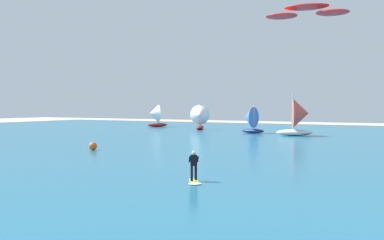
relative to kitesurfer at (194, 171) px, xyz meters
The scene contains 8 objects.
ocean 32.75m from the kitesurfer, 93.30° to the left, with size 160.00×90.00×0.10m, color #1E607F.
kitesurfer is the anchor object (origin of this frame).
kite 12.19m from the kitesurfer, 57.90° to the left, with size 5.25×2.29×0.77m.
sailboat_far_right 63.43m from the kitesurfer, 126.16° to the left, with size 4.05×4.18×4.68m.
sailboat_center_horizon 44.24m from the kitesurfer, 108.61° to the left, with size 3.78×3.24×4.34m.
sailboat_mid_right 39.95m from the kitesurfer, 98.52° to the left, with size 5.05×4.52×5.68m.
sailboat_trailing 52.86m from the kitesurfer, 118.35° to the left, with size 3.73×4.16×4.69m.
marker_buoy 19.95m from the kitesurfer, 147.23° to the left, with size 0.76×0.76×0.76m, color #E55919.
Camera 1 is at (14.05, -4.66, 4.26)m, focal length 43.27 mm.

